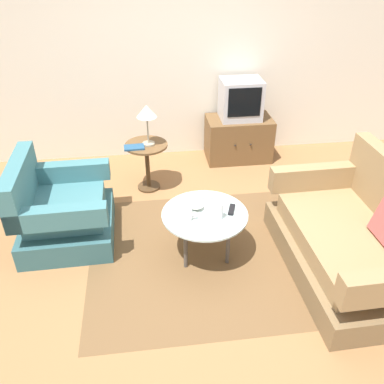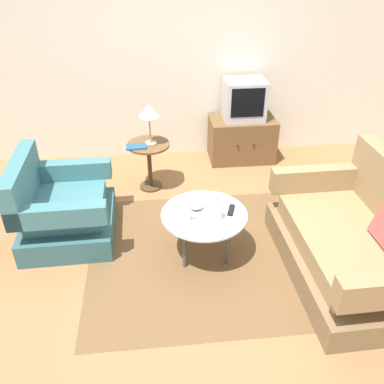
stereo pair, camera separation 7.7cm
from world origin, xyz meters
name	(u,v)px [view 1 (the left image)]	position (x,y,z in m)	size (l,w,h in m)	color
ground_plane	(205,253)	(0.00, 0.00, 0.00)	(16.00, 16.00, 0.00)	olive
back_wall	(179,51)	(0.00, 2.22, 1.35)	(9.00, 0.12, 2.70)	beige
area_rug	(204,254)	(-0.01, -0.02, 0.00)	(2.14, 1.98, 0.00)	brown
armchair	(61,213)	(-1.35, 0.43, 0.29)	(0.87, 0.96, 0.85)	#325C60
couch	(355,242)	(1.26, -0.37, 0.31)	(0.99, 1.64, 0.96)	brown
coffee_table	(205,217)	(-0.01, -0.02, 0.43)	(0.77, 0.77, 0.48)	#B2C6C1
side_table	(147,157)	(-0.48, 1.26, 0.41)	(0.48, 0.48, 0.57)	brown
tv_stand	(238,139)	(0.74, 1.88, 0.28)	(0.84, 0.51, 0.57)	brown
television	(241,99)	(0.74, 1.89, 0.82)	(0.51, 0.41, 0.50)	#B7B7BC
table_lamp	(147,113)	(-0.45, 1.25, 0.94)	(0.22, 0.22, 0.46)	#9E937A
vase	(219,209)	(0.10, -0.10, 0.58)	(0.07, 0.07, 0.22)	white
mug	(189,215)	(-0.17, -0.09, 0.52)	(0.12, 0.07, 0.10)	white
bowl	(196,207)	(-0.08, 0.06, 0.50)	(0.14, 0.14, 0.04)	silver
tv_remote_dark	(232,210)	(0.23, 0.00, 0.49)	(0.10, 0.17, 0.02)	black
tv_remote_silver	(205,197)	(0.03, 0.23, 0.49)	(0.16, 0.06, 0.02)	#B2B2B7
book	(134,147)	(-0.62, 1.18, 0.58)	(0.23, 0.15, 0.02)	navy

